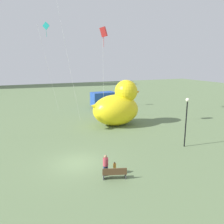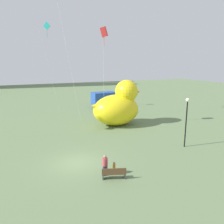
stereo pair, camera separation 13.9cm
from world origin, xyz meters
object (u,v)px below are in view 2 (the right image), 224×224
Objects in this scene: person_child at (114,167)px; box_truck at (107,100)px; park_bench at (114,173)px; lamppost at (187,114)px; giant_inflatable_duck at (118,106)px; person_adult at (105,164)px; kite_teal at (47,31)px; kite_red at (104,33)px.

person_child is 0.15× the size of box_truck.
park_bench is 10.01m from lamppost.
park_bench is 0.31× the size of box_truck.
giant_inflatable_duck is at bearing -104.67° from box_truck.
person_adult reaches higher than person_child.
park_bench is 0.13× the size of kite_teal.
lamppost is 0.83× the size of box_truck.
park_bench is at bearing -114.03° from person_child.
park_bench is at bearing -110.64° from box_truck.
giant_inflatable_duck reaches higher than park_bench.
person_adult is 10.04m from lamppost.
person_adult is 0.33× the size of lamppost.
person_child is 13.72m from giant_inflatable_duck.
box_truck is 16.34m from kite_red.
person_child is 27.84m from kite_teal.
kite_red is at bearing -168.38° from giant_inflatable_duck.
giant_inflatable_duck is 10.36m from lamppost.
box_truck is (9.58, 23.61, 0.54)m from person_adult.
lamppost is 0.40× the size of kite_red.
person_adult is at bearing -110.96° from kite_red.
giant_inflatable_duck reaches higher than person_adult.
kite_red reaches higher than person_child.
person_child is 0.06× the size of kite_teal.
kite_red reaches higher than park_bench.
kite_red is (4.16, 12.66, 11.17)m from park_bench.
person_child is 9.43m from lamppost.
box_truck is 0.41× the size of kite_teal.
person_child is at bearing -87.72° from kite_teal.
box_truck is (9.18, 24.38, 0.96)m from park_bench.
person_child is at bearing -107.77° from kite_red.
person_adult is at bearing 117.05° from park_bench.
lamppost is (9.44, 2.38, 2.48)m from person_adult.
kite_teal is at bearing 118.59° from giant_inflatable_duck.
person_adult is 1.78× the size of person_child.
kite_teal is at bearing 90.52° from person_adult.
kite_teal is at bearing 172.70° from box_truck.
box_truck is 0.48× the size of kite_red.
park_bench is at bearing -108.20° from kite_red.
giant_inflatable_duck is 1.21× the size of box_truck.
person_child is 0.13× the size of giant_inflatable_duck.
giant_inflatable_duck is at bearing 61.74° from person_adult.
kite_teal reaches higher than box_truck.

